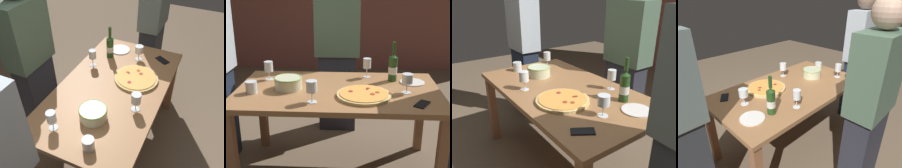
{
  "view_description": "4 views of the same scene",
  "coord_description": "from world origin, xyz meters",
  "views": [
    {
      "loc": [
        -1.54,
        -0.71,
        2.18
      ],
      "look_at": [
        0.0,
        0.0,
        0.79
      ],
      "focal_mm": 40.14,
      "sensor_mm": 36.0,
      "label": 1
    },
    {
      "loc": [
        0.13,
        -2.3,
        1.6
      ],
      "look_at": [
        0.0,
        0.0,
        0.79
      ],
      "focal_mm": 49.99,
      "sensor_mm": 36.0,
      "label": 2
    },
    {
      "loc": [
        1.5,
        -1.05,
        1.53
      ],
      "look_at": [
        0.0,
        0.0,
        0.79
      ],
      "focal_mm": 37.89,
      "sensor_mm": 36.0,
      "label": 3
    },
    {
      "loc": [
        1.29,
        1.28,
        1.66
      ],
      "look_at": [
        0.0,
        0.0,
        0.79
      ],
      "focal_mm": 30.65,
      "sensor_mm": 36.0,
      "label": 4
    }
  ],
  "objects": [
    {
      "name": "wine_glass_far_left",
      "position": [
        -0.6,
        0.2,
        0.86
      ],
      "size": [
        0.07,
        0.07,
        0.16
      ],
      "color": "white",
      "rests_on": "dining_table"
    },
    {
      "name": "person_guest_right",
      "position": [
        -0.05,
        0.83,
        0.84
      ],
      "size": [
        0.45,
        0.24,
        1.66
      ],
      "rotation": [
        0.0,
        0.0,
        -1.51
      ],
      "color": "#2A2B36",
      "rests_on": "ground"
    },
    {
      "name": "cup_amber",
      "position": [
        -0.65,
        -0.12,
        0.8
      ],
      "size": [
        0.09,
        0.09,
        0.09
      ],
      "primitive_type": "cylinder",
      "color": "white",
      "rests_on": "dining_table"
    },
    {
      "name": "cell_phone",
      "position": [
        0.6,
        -0.29,
        0.76
      ],
      "size": [
        0.14,
        0.16,
        0.01
      ],
      "primitive_type": "cube",
      "rotation": [
        0.0,
        0.0,
        2.58
      ],
      "color": "black",
      "rests_on": "dining_table"
    },
    {
      "name": "pizza",
      "position": [
        0.2,
        -0.15,
        0.76
      ],
      "size": [
        0.4,
        0.4,
        0.03
      ],
      "color": "#DABA74",
      "rests_on": "dining_table"
    },
    {
      "name": "side_plate",
      "position": [
        0.61,
        0.18,
        0.76
      ],
      "size": [
        0.2,
        0.2,
        0.01
      ],
      "primitive_type": "cylinder",
      "color": "white",
      "rests_on": "dining_table"
    },
    {
      "name": "wine_glass_far_right",
      "position": [
        -0.17,
        -0.28,
        0.86
      ],
      "size": [
        0.08,
        0.08,
        0.16
      ],
      "color": "white",
      "rests_on": "dining_table"
    },
    {
      "name": "wine_bottle",
      "position": [
        0.45,
        0.23,
        0.87
      ],
      "size": [
        0.07,
        0.07,
        0.33
      ],
      "color": "#22451A",
      "rests_on": "dining_table"
    },
    {
      "name": "serving_bowl",
      "position": [
        -0.39,
        -0.02,
        0.8
      ],
      "size": [
        0.22,
        0.22,
        0.1
      ],
      "color": "beige",
      "rests_on": "dining_table"
    },
    {
      "name": "wine_glass_near_pizza",
      "position": [
        0.53,
        -0.06,
        0.86
      ],
      "size": [
        0.08,
        0.08,
        0.15
      ],
      "color": "white",
      "rests_on": "dining_table"
    },
    {
      "name": "wine_glass_by_bottle",
      "position": [
        0.23,
        0.31,
        0.87
      ],
      "size": [
        0.07,
        0.07,
        0.17
      ],
      "color": "white",
      "rests_on": "dining_table"
    },
    {
      "name": "dining_table",
      "position": [
        0.0,
        0.0,
        0.66
      ],
      "size": [
        1.6,
        0.9,
        0.75
      ],
      "color": "#9D6B41",
      "rests_on": "ground"
    }
  ]
}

